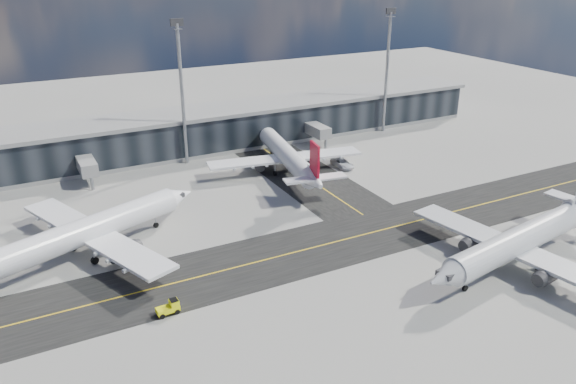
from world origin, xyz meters
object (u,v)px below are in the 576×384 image
airliner_redtail (288,156)px  airliner_near (522,239)px  service_van (342,163)px  airliner_af (83,233)px  baggage_tug (170,307)px

airliner_redtail → airliner_near: (12.53, -46.07, 0.14)m
airliner_near → service_van: (-0.96, 44.13, -2.87)m
airliner_af → baggage_tug: airliner_af is taller
airliner_af → baggage_tug: 20.51m
airliner_redtail → baggage_tug: bearing=-124.6°
baggage_tug → service_van: bearing=123.0°
baggage_tug → service_van: 56.69m
baggage_tug → airliner_near: bearing=74.0°
airliner_af → airliner_redtail: size_ratio=1.02×
airliner_near → airliner_af: bearing=51.4°
airliner_af → airliner_near: 61.31m
airliner_redtail → airliner_near: 47.74m
airliner_near → service_van: airliner_near is taller
airliner_redtail → airliner_af: bearing=-148.9°
baggage_tug → service_van: (45.87, 33.31, -0.02)m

